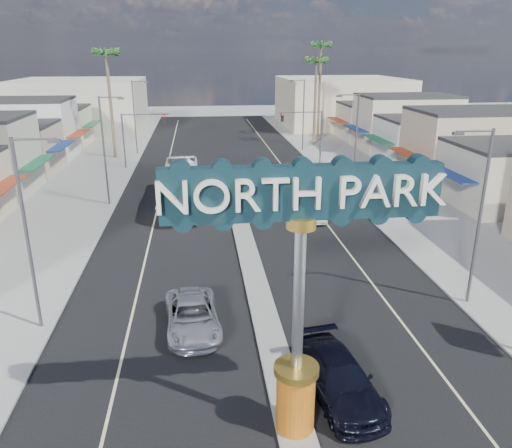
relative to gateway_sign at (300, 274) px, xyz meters
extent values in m
plane|color=gray|center=(0.00, 28.02, -5.93)|extent=(160.00, 160.00, 0.00)
cube|color=black|center=(0.00, 28.02, -5.92)|extent=(20.00, 120.00, 0.01)
cube|color=gray|center=(0.00, 12.02, -5.85)|extent=(1.30, 30.00, 0.16)
cube|color=gray|center=(-14.00, 28.02, -5.87)|extent=(8.00, 120.00, 0.12)
cube|color=gray|center=(14.00, 28.02, -5.87)|extent=(8.00, 120.00, 0.12)
cube|color=#B7B29E|center=(24.00, 41.02, -2.93)|extent=(12.00, 42.00, 6.00)
cube|color=#B7B29E|center=(-22.00, 73.02, -1.93)|extent=(20.00, 20.00, 8.00)
cube|color=beige|center=(22.00, 73.02, -1.93)|extent=(20.00, 20.00, 8.00)
cylinder|color=#B8530E|center=(0.00, 0.02, -4.67)|extent=(1.30, 1.30, 2.20)
cylinder|color=gold|center=(0.00, 0.02, -3.44)|extent=(1.50, 1.50, 0.25)
cylinder|color=#B7B7BC|center=(0.00, 0.02, -0.92)|extent=(0.36, 0.36, 4.80)
cylinder|color=gold|center=(0.00, 0.02, 1.66)|extent=(0.90, 0.90, 0.35)
cube|color=#0E262D|center=(0.00, 0.02, 2.58)|extent=(8.20, 0.50, 1.60)
cylinder|color=#47474C|center=(-11.00, 42.02, -2.93)|extent=(0.18, 0.18, 6.00)
cylinder|color=#47474C|center=(-8.50, 42.02, -0.03)|extent=(5.00, 0.12, 0.12)
cube|color=black|center=(-6.50, 42.02, -0.53)|extent=(0.32, 0.32, 1.00)
sphere|color=red|center=(-6.50, 41.84, -0.21)|extent=(0.22, 0.22, 0.22)
cylinder|color=#47474C|center=(11.00, 42.02, -2.93)|extent=(0.18, 0.18, 6.00)
cylinder|color=#47474C|center=(8.50, 42.02, -0.03)|extent=(5.00, 0.12, 0.12)
cube|color=black|center=(6.50, 42.02, -0.53)|extent=(0.32, 0.32, 1.00)
sphere|color=red|center=(6.50, 41.84, -0.21)|extent=(0.22, 0.22, 0.22)
cylinder|color=#47474C|center=(-10.60, 8.02, -1.43)|extent=(0.16, 0.16, 9.00)
cylinder|color=#47474C|center=(-9.70, 8.02, 2.97)|extent=(1.80, 0.10, 0.10)
cube|color=#47474C|center=(-8.90, 8.02, 2.87)|extent=(0.50, 0.22, 0.15)
cylinder|color=#47474C|center=(-10.60, 28.02, -1.43)|extent=(0.16, 0.16, 9.00)
cylinder|color=#47474C|center=(-9.70, 28.02, 2.97)|extent=(1.80, 0.10, 0.10)
cube|color=#47474C|center=(-8.90, 28.02, 2.87)|extent=(0.50, 0.22, 0.15)
cylinder|color=#47474C|center=(-10.60, 50.02, -1.43)|extent=(0.16, 0.16, 9.00)
cylinder|color=#47474C|center=(-9.70, 50.02, 2.97)|extent=(1.80, 0.10, 0.10)
cube|color=#47474C|center=(-8.90, 50.02, 2.87)|extent=(0.50, 0.22, 0.15)
cylinder|color=#47474C|center=(10.60, 8.02, -1.43)|extent=(0.16, 0.16, 9.00)
cylinder|color=#47474C|center=(9.70, 8.02, 2.97)|extent=(1.80, 0.10, 0.10)
cube|color=#47474C|center=(8.90, 8.02, 2.87)|extent=(0.50, 0.22, 0.15)
cylinder|color=#47474C|center=(10.60, 28.02, -1.43)|extent=(0.16, 0.16, 9.00)
cylinder|color=#47474C|center=(9.70, 28.02, 2.97)|extent=(1.80, 0.10, 0.10)
cube|color=#47474C|center=(8.90, 28.02, 2.87)|extent=(0.50, 0.22, 0.15)
cylinder|color=#47474C|center=(10.60, 50.02, -1.43)|extent=(0.16, 0.16, 9.00)
cylinder|color=#47474C|center=(9.70, 50.02, 2.97)|extent=(1.80, 0.10, 0.10)
cube|color=#47474C|center=(8.90, 50.02, 2.87)|extent=(0.50, 0.22, 0.15)
cylinder|color=brown|center=(-13.00, 48.02, 0.07)|extent=(0.36, 0.36, 12.00)
cylinder|color=brown|center=(13.00, 54.02, -0.43)|extent=(0.36, 0.36, 11.00)
cylinder|color=brown|center=(15.00, 60.02, 0.57)|extent=(0.36, 0.36, 13.00)
imported|color=#B7B6BB|center=(-3.50, 7.09, -5.21)|extent=(2.79, 5.36, 1.44)
imported|color=black|center=(2.00, 1.69, -5.16)|extent=(2.85, 5.52, 1.53)
imported|color=silver|center=(5.50, 22.40, -5.23)|extent=(1.78, 4.36, 1.41)
imported|color=white|center=(-4.47, 27.21, -4.26)|extent=(2.85, 12.02, 3.34)
camera|label=1|loc=(-2.93, -13.61, 6.44)|focal=35.00mm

